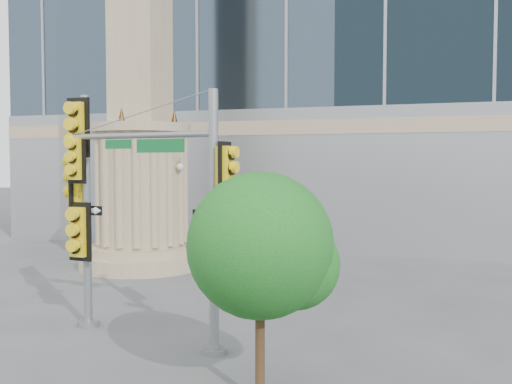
% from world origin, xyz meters
% --- Properties ---
extents(ground, '(120.00, 120.00, 0.00)m').
position_xyz_m(ground, '(0.00, 0.00, 0.00)').
color(ground, '#545456').
rests_on(ground, ground).
extents(monument, '(4.40, 4.40, 16.60)m').
position_xyz_m(monument, '(-6.00, 9.00, 5.52)').
color(monument, tan).
rests_on(monument, ground).
extents(main_signal_pole, '(3.98, 0.77, 5.16)m').
position_xyz_m(main_signal_pole, '(-0.98, 1.25, 3.20)').
color(main_signal_pole, slate).
rests_on(main_signal_pole, ground).
extents(secondary_signal_pole, '(0.91, 0.72, 5.25)m').
position_xyz_m(secondary_signal_pole, '(-3.56, 1.89, 3.09)').
color(secondary_signal_pole, slate).
rests_on(secondary_signal_pole, ground).
extents(street_tree, '(2.32, 2.27, 3.62)m').
position_xyz_m(street_tree, '(1.54, -0.76, 2.38)').
color(street_tree, tan).
rests_on(street_tree, ground).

